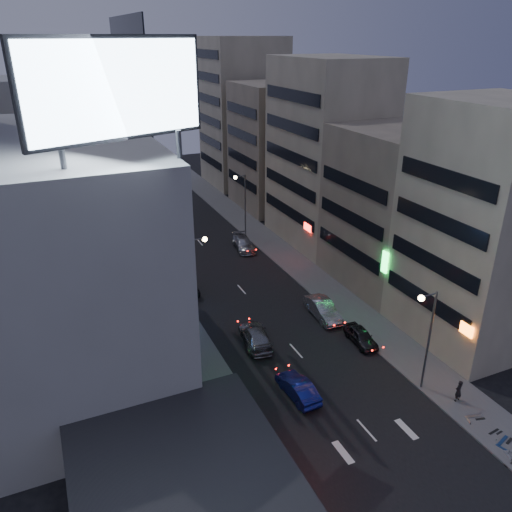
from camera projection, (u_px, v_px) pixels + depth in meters
ground at (406, 474)px, 29.95m from camera, size 180.00×180.00×0.00m
sidewalk_left at (156, 287)px, 52.04m from camera, size 4.00×120.00×0.12m
sidewalk_right at (292, 261)px, 57.95m from camera, size 4.00×120.00×0.12m
food_court at (168, 505)px, 25.68m from camera, size 11.00×13.00×3.88m
white_building at (58, 260)px, 36.73m from camera, size 14.00×24.00×18.00m
shophouse_near at (485, 227)px, 40.19m from camera, size 10.00×11.00×20.00m
shophouse_mid at (396, 208)px, 50.80m from camera, size 11.00×12.00×16.00m
shophouse_far at (327, 154)px, 60.27m from camera, size 10.00×14.00×22.00m
far_left_a at (55, 168)px, 57.78m from camera, size 11.00×10.00×20.00m
far_left_b at (48, 165)px, 69.47m from camera, size 12.00×10.00×15.00m
far_right_a at (276, 147)px, 73.80m from camera, size 11.00×12.00×18.00m
far_right_b at (243, 113)px, 84.47m from camera, size 12.00×12.00×24.00m
billboard at (117, 90)px, 24.69m from camera, size 9.52×3.75×6.20m
street_lamp_right_near at (427, 328)px, 34.96m from camera, size 1.60×0.44×8.02m
street_lamp_left at (196, 268)px, 43.98m from camera, size 1.60×0.44×8.02m
street_lamp_right_far at (242, 196)px, 63.38m from camera, size 1.60×0.44×8.02m
parked_car_right_near at (361, 336)px, 42.46m from camera, size 1.86×4.02×1.33m
parked_car_right_mid at (323, 309)px, 46.33m from camera, size 2.04×5.06×1.63m
parked_car_left at (184, 287)px, 50.87m from camera, size 2.23×4.71×1.30m
parked_car_right_far at (244, 244)px, 61.11m from camera, size 2.75×5.31×1.47m
road_car_blue at (298, 388)px, 36.18m from camera, size 1.71×4.41×1.43m
road_car_silver at (255, 336)px, 42.34m from camera, size 2.96×5.51×1.52m
person at (458, 391)px, 35.49m from camera, size 0.67×0.48×1.70m
scooter_blue at (507, 428)px, 32.49m from camera, size 1.23×2.09×1.21m
scooter_black_b at (499, 422)px, 33.12m from camera, size 0.73×1.65×0.98m
scooter_silver_b at (483, 408)px, 34.28m from camera, size 1.09×1.98×1.15m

